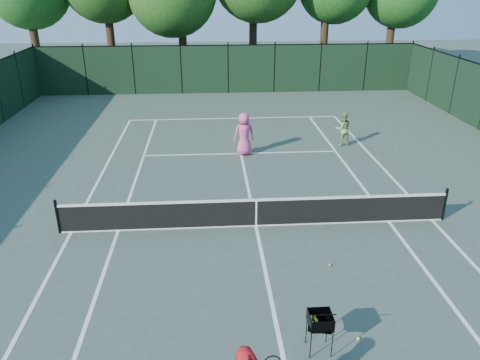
{
  "coord_description": "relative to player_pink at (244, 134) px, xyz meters",
  "views": [
    {
      "loc": [
        -1.35,
        -12.37,
        6.89
      ],
      "look_at": [
        -0.42,
        1.0,
        1.1
      ],
      "focal_mm": 35.0,
      "sensor_mm": 36.0,
      "label": 1
    }
  ],
  "objects": [
    {
      "name": "player_green",
      "position": [
        4.48,
        0.94,
        -0.16
      ],
      "size": [
        0.77,
        0.63,
        1.48
      ],
      "rotation": [
        0.0,
        0.0,
        3.23
      ],
      "color": "#87A753",
      "rests_on": "ground"
    },
    {
      "name": "center_service_line",
      "position": [
        -0.12,
        -6.29,
        -0.9
      ],
      "size": [
        0.1,
        12.8,
        0.01
      ],
      "primitive_type": "cube",
      "color": "white",
      "rests_on": "ground"
    },
    {
      "name": "sideline_singles_right",
      "position": [
        3.99,
        -6.29,
        -0.9
      ],
      "size": [
        0.1,
        23.77,
        0.01
      ],
      "primitive_type": "cube",
      "color": "white",
      "rests_on": "ground"
    },
    {
      "name": "sideline_doubles_right",
      "position": [
        5.36,
        -6.29,
        -0.9
      ],
      "size": [
        0.1,
        23.77,
        0.01
      ],
      "primitive_type": "cube",
      "color": "white",
      "rests_on": "ground"
    },
    {
      "name": "service_line_far",
      "position": [
        -0.12,
        0.11,
        -0.9
      ],
      "size": [
        8.23,
        0.1,
        0.01
      ],
      "primitive_type": "cube",
      "color": "white",
      "rests_on": "ground"
    },
    {
      "name": "sideline_singles_left",
      "position": [
        -4.24,
        -6.29,
        -0.9
      ],
      "size": [
        0.1,
        23.77,
        0.01
      ],
      "primitive_type": "cube",
      "color": "white",
      "rests_on": "ground"
    },
    {
      "name": "loose_ball_midcourt",
      "position": [
        1.58,
        -8.56,
        -0.87
      ],
      "size": [
        0.07,
        0.07,
        0.07
      ],
      "primitive_type": "sphere",
      "color": "yellow",
      "rests_on": "ground"
    },
    {
      "name": "ball_hopper",
      "position": [
        0.61,
        -11.49,
        -0.16
      ],
      "size": [
        0.57,
        0.57,
        0.89
      ],
      "rotation": [
        0.0,
        0.0,
        -0.25
      ],
      "color": "black",
      "rests_on": "ground"
    },
    {
      "name": "player_pink",
      "position": [
        0.0,
        0.0,
        0.0
      ],
      "size": [
        0.99,
        0.77,
        1.81
      ],
      "rotation": [
        0.0,
        0.0,
        3.38
      ],
      "color": "#E4508E",
      "rests_on": "ground"
    },
    {
      "name": "ground",
      "position": [
        -0.12,
        -6.29,
        -0.9
      ],
      "size": [
        90.0,
        90.0,
        0.0
      ],
      "primitive_type": "plane",
      "color": "#404E43",
      "rests_on": "ground"
    },
    {
      "name": "baseline_far",
      "position": [
        -0.12,
        5.6,
        -0.9
      ],
      "size": [
        10.97,
        0.1,
        0.01
      ],
      "primitive_type": "cube",
      "color": "white",
      "rests_on": "ground"
    },
    {
      "name": "tennis_net",
      "position": [
        -0.12,
        -6.29,
        -0.43
      ],
      "size": [
        11.69,
        0.09,
        1.06
      ],
      "color": "black",
      "rests_on": "ground"
    },
    {
      "name": "loose_ball_near_cart",
      "position": [
        1.5,
        -11.27,
        -0.87
      ],
      "size": [
        0.07,
        0.07,
        0.07
      ],
      "primitive_type": "sphere",
      "color": "#EBF632",
      "rests_on": "ground"
    },
    {
      "name": "sideline_doubles_left",
      "position": [
        -5.61,
        -6.29,
        -0.9
      ],
      "size": [
        0.1,
        23.77,
        0.01
      ],
      "primitive_type": "cube",
      "color": "white",
      "rests_on": "ground"
    },
    {
      "name": "fence_far",
      "position": [
        -0.12,
        11.71,
        0.6
      ],
      "size": [
        24.0,
        0.05,
        3.0
      ],
      "primitive_type": "cube",
      "color": "black",
      "rests_on": "ground"
    }
  ]
}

